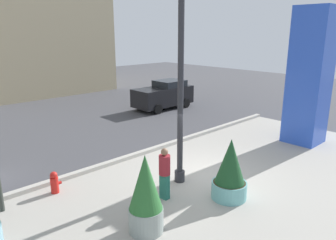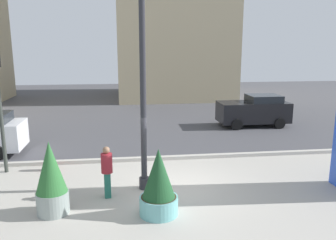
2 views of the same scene
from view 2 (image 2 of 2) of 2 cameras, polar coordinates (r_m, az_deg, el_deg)
The scene contains 9 objects.
ground_plane at distance 15.70m, azimuth -1.06°, elevation -5.60°, with size 60.00×60.00×0.00m, color #47474C.
plaza_pavement at distance 10.20m, azimuth 2.82°, elevation -15.86°, with size 18.00×10.00×0.02m, color #ADA89E.
curb_strip at distance 14.84m, azimuth -0.68°, elevation -6.34°, with size 18.00×0.24×0.16m, color #B7B2A8.
lamp_post at distance 11.12m, azimuth -4.20°, elevation 6.83°, with size 0.44×0.44×7.70m.
potted_plant_mid_plaza at distance 9.97m, azimuth -1.57°, elevation -10.70°, with size 1.12×1.12×1.99m.
potted_plant_by_pillar at distance 10.51m, azimuth -18.83°, elevation -9.29°, with size 0.93×0.93×2.18m.
fire_hydrant at distance 14.31m, azimuth -19.07°, elevation -6.52°, with size 0.36×0.26×0.75m.
car_intersection at distance 21.55m, azimuth 14.12°, elevation 1.54°, with size 4.22×2.07×1.90m.
pedestrian_crossing at distance 11.22m, azimuth -10.10°, elevation -8.07°, with size 0.39×0.39×1.70m.
Camera 2 is at (-1.64, -10.86, 4.80)m, focal length 36.73 mm.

